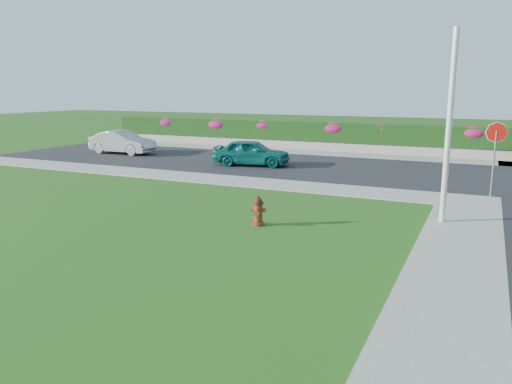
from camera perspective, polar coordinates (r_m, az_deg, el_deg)
The scene contains 19 objects.
ground at distance 12.28m, azimuth -13.69°, elevation -6.48°, with size 120.00×120.00×0.00m, color black.
street_far at distance 26.44m, azimuth -3.32°, elevation 3.57°, with size 26.00×8.00×0.04m, color black.
sidewalk_right at distance 8.00m, azimuth 20.01°, elevation -16.97°, with size 2.00×20.00×0.04m, color gray.
sidewalk_far at distance 22.79m, azimuth -11.50°, elevation 2.04°, with size 24.00×2.00×0.04m, color gray.
curb_corner at distance 18.45m, azimuth 23.14°, elevation -0.94°, with size 2.00×2.00×0.04m, color gray.
sidewalk_beyond at distance 29.53m, azimuth 8.21°, elevation 4.33°, with size 34.00×2.00×0.04m, color gray.
retaining_wall at distance 30.92m, azimuth 9.03°, elevation 5.16°, with size 34.00×0.40×0.60m, color gray.
hedge at distance 30.93m, azimuth 9.13°, elevation 6.74°, with size 32.00×0.90×1.10m, color black.
fire_hydrant at distance 13.96m, azimuth 0.25°, elevation -2.23°, with size 0.44×0.41×0.84m.
sedan_teal at distance 24.64m, azimuth -0.51°, elevation 4.55°, with size 1.52×3.77×1.28m, color #0C5D59.
sedan_silver at distance 30.18m, azimuth -15.01°, elevation 5.51°, with size 1.39×4.00×1.32m, color #9D9EA4.
utility_pole at distance 14.86m, azimuth 21.18°, elevation 6.80°, with size 0.16×0.16×5.39m, color silver.
stop_sign at distance 18.96m, azimuth 25.71°, elevation 5.22°, with size 0.72×0.17×2.67m.
flower_clump_a at distance 36.09m, azimuth -10.01°, elevation 7.82°, with size 1.46×0.94×0.73m, color #A91D5D.
flower_clump_b at distance 33.95m, azimuth -4.34°, elevation 7.70°, with size 1.55×1.00×0.78m, color #A91D5D.
flower_clump_c at distance 32.44m, azimuth 0.91°, elevation 7.62°, with size 1.33×0.85×0.66m, color #A91D5D.
flower_clump_d at distance 30.84m, azimuth 8.97°, elevation 7.20°, with size 1.52×0.98×0.76m, color #A91D5D.
flower_clump_e at distance 30.17m, azimuth 14.28°, elevation 7.03°, with size 1.11×0.72×0.56m, color #A91D5D.
flower_clump_f at distance 29.66m, azimuth 23.66°, elevation 6.20°, with size 1.48×0.95×0.74m, color #A91D5D.
Camera 1 is at (7.39, -9.06, 3.77)m, focal length 35.00 mm.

